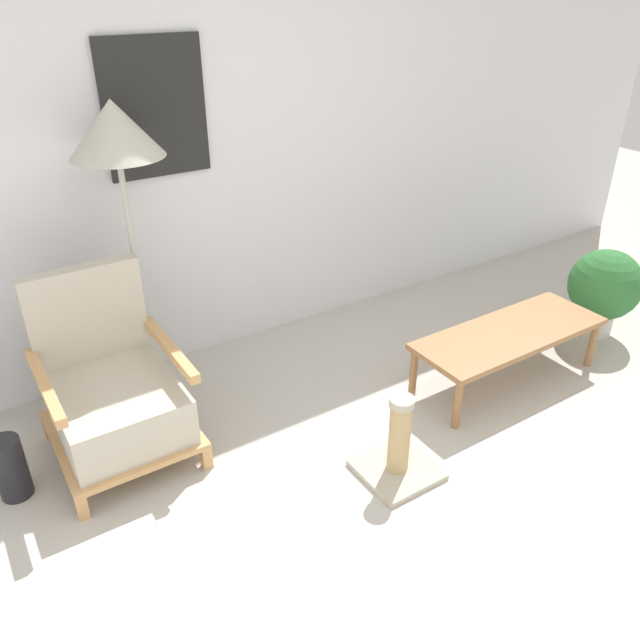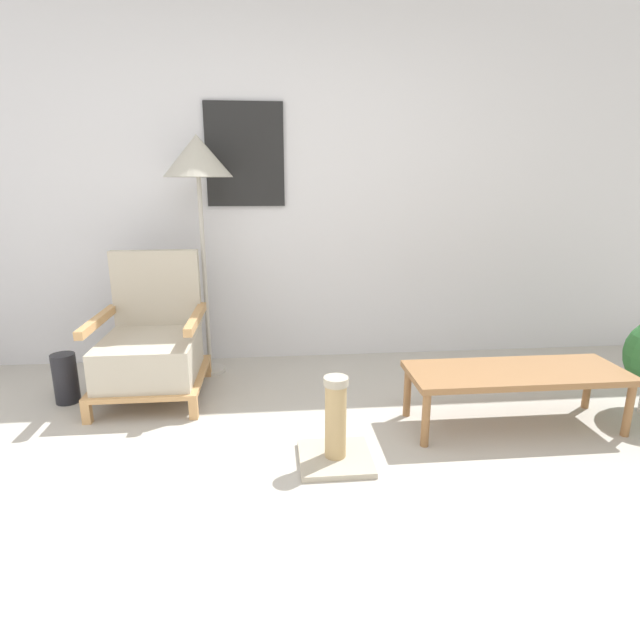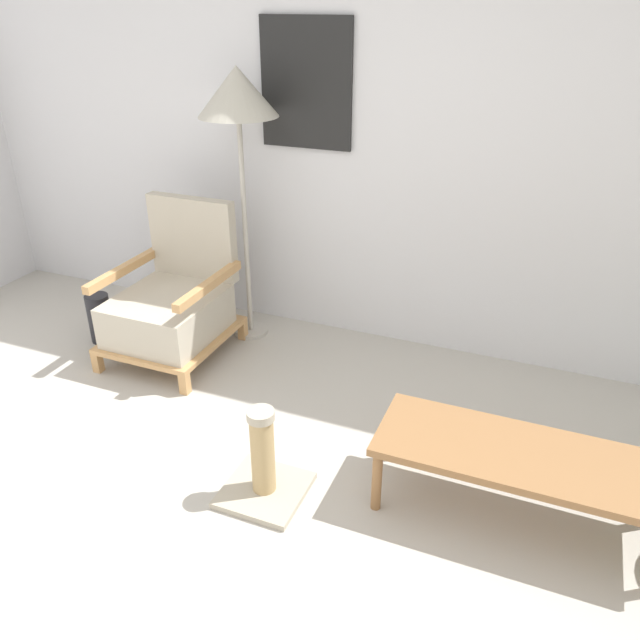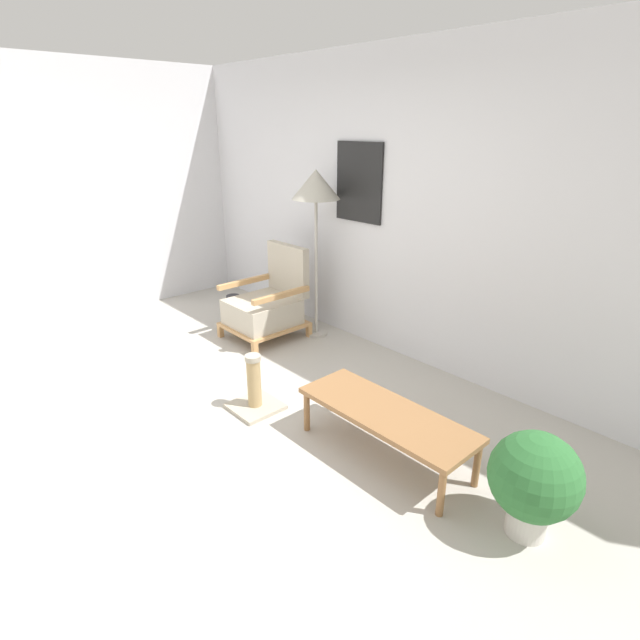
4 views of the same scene
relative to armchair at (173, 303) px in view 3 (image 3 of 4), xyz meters
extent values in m
plane|color=#B7B2A8|center=(0.96, -1.52, -0.34)|extent=(14.00, 14.00, 0.00)
cube|color=silver|center=(0.96, 0.70, 1.01)|extent=(8.00, 0.06, 2.70)
cube|color=black|center=(0.62, 0.66, 1.21)|extent=(0.56, 0.02, 0.72)
cube|color=tan|center=(-0.30, -0.38, -0.27)|extent=(0.05, 0.05, 0.12)
cube|color=tan|center=(0.30, -0.38, -0.27)|extent=(0.05, 0.05, 0.12)
cube|color=tan|center=(-0.30, 0.30, -0.27)|extent=(0.05, 0.05, 0.12)
cube|color=tan|center=(0.30, 0.30, -0.27)|extent=(0.05, 0.05, 0.12)
cube|color=tan|center=(0.00, -0.04, -0.20)|extent=(0.66, 0.73, 0.03)
cube|color=#BCB29E|center=(0.00, -0.06, -0.06)|extent=(0.58, 0.63, 0.25)
cube|color=#BCB29E|center=(0.00, 0.28, 0.33)|extent=(0.58, 0.08, 0.51)
cube|color=tan|center=(-0.30, -0.04, 0.19)|extent=(0.05, 0.67, 0.05)
cube|color=tan|center=(0.30, -0.04, 0.19)|extent=(0.05, 0.67, 0.05)
cylinder|color=#B7B2A8|center=(0.31, 0.39, -0.32)|extent=(0.22, 0.22, 0.03)
cylinder|color=#B7B2A8|center=(0.31, 0.39, 0.37)|extent=(0.03, 0.03, 1.37)
cone|color=#B2AD9E|center=(0.31, 0.39, 1.19)|extent=(0.46, 0.46, 0.27)
cube|color=olive|center=(2.14, -0.65, -0.01)|extent=(1.22, 0.44, 0.04)
cylinder|color=olive|center=(1.57, -0.83, -0.18)|extent=(0.04, 0.04, 0.31)
cylinder|color=olive|center=(1.57, -0.47, -0.18)|extent=(0.04, 0.04, 0.31)
cylinder|color=black|center=(-0.53, -0.07, -0.18)|extent=(0.15, 0.15, 0.32)
cube|color=#B2A893|center=(1.08, -0.93, -0.32)|extent=(0.36, 0.36, 0.03)
cylinder|color=tan|center=(1.08, -0.93, -0.12)|extent=(0.11, 0.11, 0.38)
cylinder|color=#B2A893|center=(1.08, -0.93, 0.10)|extent=(0.12, 0.12, 0.04)
camera|label=1|loc=(-0.51, -2.70, 1.84)|focal=35.00mm
camera|label=2|loc=(0.79, -3.15, 1.01)|focal=28.00mm
camera|label=3|loc=(2.12, -2.82, 1.67)|focal=35.00mm
camera|label=4|loc=(3.90, -2.82, 1.72)|focal=28.00mm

